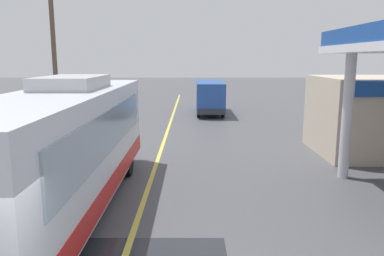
{
  "coord_description": "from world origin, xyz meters",
  "views": [
    {
      "loc": [
        1.44,
        -4.01,
        4.19
      ],
      "look_at": [
        1.5,
        10.0,
        1.6
      ],
      "focal_mm": 35.37,
      "sensor_mm": 36.0,
      "label": 1
    }
  ],
  "objects": [
    {
      "name": "ground",
      "position": [
        0.0,
        20.0,
        0.0
      ],
      "size": [
        120.0,
        120.0,
        0.0
      ],
      "primitive_type": "plane",
      "color": "#4C4C51"
    },
    {
      "name": "minibus_opposing_lane",
      "position": [
        2.78,
        24.86,
        1.47
      ],
      "size": [
        2.04,
        6.13,
        2.44
      ],
      "color": "#264C9E",
      "rests_on": "ground"
    },
    {
      "name": "lane_divider_stripe",
      "position": [
        0.0,
        15.0,
        0.0
      ],
      "size": [
        0.16,
        50.0,
        0.01
      ],
      "primitive_type": "cube",
      "color": "#D8CC4C",
      "rests_on": "ground"
    },
    {
      "name": "coach_bus_main",
      "position": [
        -2.0,
        5.88,
        1.72
      ],
      "size": [
        2.6,
        11.04,
        3.69
      ],
      "color": "silver",
      "rests_on": "ground"
    },
    {
      "name": "utility_pole_roadside",
      "position": [
        -5.74,
        16.0,
        4.24
      ],
      "size": [
        1.8,
        0.24,
        8.12
      ],
      "color": "brown",
      "rests_on": "ground"
    }
  ]
}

